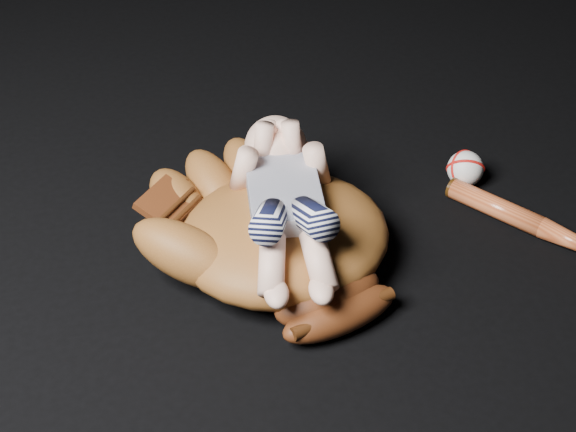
% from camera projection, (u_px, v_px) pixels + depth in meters
% --- Properties ---
extents(baseball_glove, '(0.54, 0.58, 0.15)m').
position_uv_depth(baseball_glove, '(283.00, 228.00, 1.36)').
color(baseball_glove, brown).
rests_on(baseball_glove, ground).
extents(newborn_baby, '(0.22, 0.40, 0.16)m').
position_uv_depth(newborn_baby, '(287.00, 202.00, 1.31)').
color(newborn_baby, beige).
rests_on(newborn_baby, baseball_glove).
extents(baseball_bat, '(0.26, 0.33, 0.04)m').
position_uv_depth(baseball_bat, '(554.00, 233.00, 1.44)').
color(baseball_bat, '#B44A23').
rests_on(baseball_bat, ground).
extents(baseball, '(0.07, 0.07, 0.06)m').
position_uv_depth(baseball, '(465.00, 169.00, 1.55)').
color(baseball, white).
rests_on(baseball, ground).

